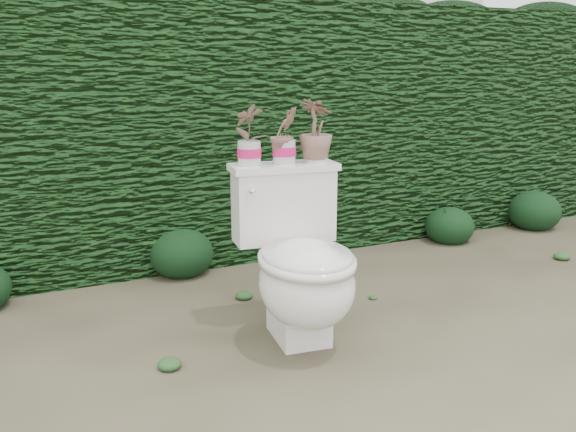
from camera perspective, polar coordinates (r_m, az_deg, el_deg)
name	(u,v)px	position (r m, az deg, el deg)	size (l,w,h in m)	color
ground	(330,332)	(2.92, 3.98, -10.79)	(60.00, 60.00, 0.00)	#6A6349
hedge	(217,129)	(4.14, -6.70, 8.10)	(8.00, 1.00, 1.60)	#1D4B19
house_wall	(149,1)	(8.56, -12.84, 18.99)	(8.00, 3.50, 4.00)	silver
toilet	(300,266)	(2.71, 1.16, -4.66)	(0.53, 0.73, 0.78)	white
potted_plant_left	(249,136)	(2.77, -3.68, 7.46)	(0.14, 0.09, 0.26)	#237230
potted_plant_center	(284,137)	(2.81, -0.36, 7.41)	(0.14, 0.11, 0.25)	#237230
potted_plant_right	(316,132)	(2.86, 2.61, 7.85)	(0.16, 0.16, 0.28)	#237230
liriope_clump_2	(181,249)	(3.69, -9.96, -3.03)	(0.38, 0.38, 0.31)	black
liriope_clump_3	(308,237)	(3.99, 1.87, -2.00)	(0.30, 0.30, 0.24)	black
liriope_clump_4	(450,222)	(4.44, 14.90, -0.57)	(0.34, 0.34, 0.27)	black
liriope_clump_5	(535,208)	(5.01, 22.08, 0.74)	(0.39, 0.39, 0.31)	black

